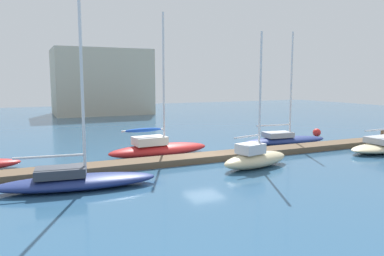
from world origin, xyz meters
TOP-DOWN VIEW (x-y plane):
  - ground_plane at (0.00, 0.00)m, footprint 120.00×120.00m
  - dock_pier at (0.00, 0.00)m, footprint 33.67×1.77m
  - dock_piling_far_end at (16.43, -0.74)m, footprint 0.28×0.28m
  - sailboat_1 at (-8.88, -3.29)m, footprint 8.09×3.03m
  - sailboat_2 at (-2.36, 2.71)m, footprint 7.64×2.70m
  - sailboat_3 at (1.99, -3.16)m, footprint 5.46×2.90m
  - sailboat_4 at (9.10, 2.89)m, footprint 7.88×2.81m
  - mooring_buoy_red at (14.82, 5.19)m, footprint 0.77×0.77m
  - harbor_building_distant at (0.84, 38.63)m, footprint 14.76×9.84m

SIDE VIEW (x-z plane):
  - ground_plane at x=0.00m, z-range 0.00..0.00m
  - dock_pier at x=0.00m, z-range 0.00..0.42m
  - mooring_buoy_red at x=14.82m, z-range 0.00..0.77m
  - sailboat_4 at x=9.10m, z-range -4.24..5.17m
  - sailboat_1 at x=-8.88m, z-range -5.02..6.04m
  - sailboat_2 at x=-2.36m, z-range -4.46..5.68m
  - sailboat_3 at x=1.99m, z-range -3.56..4.81m
  - dock_piling_far_end at x=16.43m, z-range 0.00..1.34m
  - harbor_building_distant at x=0.84m, z-range 0.00..10.23m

